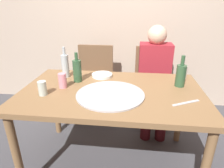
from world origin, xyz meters
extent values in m
plane|color=#424247|center=(0.00, 0.00, 0.00)|extent=(8.00, 8.00, 0.00)
cube|color=#BCA893|center=(0.00, 1.30, 1.30)|extent=(6.00, 0.10, 2.60)
cube|color=olive|center=(0.00, 0.00, 0.72)|extent=(1.45, 0.88, 0.04)
cylinder|color=olive|center=(-0.67, -0.38, 0.35)|extent=(0.06, 0.06, 0.70)
cylinder|color=olive|center=(-0.67, 0.38, 0.35)|extent=(0.06, 0.06, 0.70)
cylinder|color=olive|center=(0.67, 0.38, 0.35)|extent=(0.06, 0.06, 0.70)
cylinder|color=#ADADB2|center=(0.00, -0.10, 0.75)|extent=(0.52, 0.52, 0.01)
cylinder|color=#B2BCC1|center=(-0.46, 0.25, 0.85)|extent=(0.07, 0.07, 0.21)
cylinder|color=#B2BCC1|center=(-0.46, 0.25, 0.99)|extent=(0.03, 0.03, 0.07)
cylinder|color=#2D5133|center=(-0.32, 0.15, 0.84)|extent=(0.07, 0.07, 0.19)
cylinder|color=#2D5133|center=(-0.32, 0.15, 0.97)|extent=(0.03, 0.03, 0.07)
cylinder|color=#2D5133|center=(0.56, 0.14, 0.83)|extent=(0.08, 0.08, 0.18)
cylinder|color=#2D5133|center=(0.56, 0.14, 0.96)|extent=(0.03, 0.03, 0.08)
cylinder|color=beige|center=(0.63, 0.35, 0.80)|extent=(0.06, 0.06, 0.11)
cylinder|color=#B7C6BC|center=(-0.51, -0.15, 0.80)|extent=(0.06, 0.06, 0.11)
cylinder|color=pink|center=(-0.40, 0.00, 0.80)|extent=(0.07, 0.07, 0.12)
cylinder|color=white|center=(-0.13, 0.29, 0.75)|extent=(0.19, 0.19, 0.03)
cube|color=#B7B7BC|center=(0.54, -0.17, 0.74)|extent=(0.20, 0.12, 0.01)
cube|color=brown|center=(-0.32, 0.76, 0.45)|extent=(0.44, 0.44, 0.05)
cube|color=brown|center=(-0.32, 0.96, 0.68)|extent=(0.44, 0.04, 0.45)
cylinder|color=brown|center=(-0.13, 0.57, 0.21)|extent=(0.04, 0.04, 0.42)
cylinder|color=brown|center=(-0.51, 0.57, 0.21)|extent=(0.04, 0.04, 0.42)
cylinder|color=brown|center=(-0.13, 0.95, 0.21)|extent=(0.04, 0.04, 0.42)
cylinder|color=brown|center=(-0.51, 0.95, 0.21)|extent=(0.04, 0.04, 0.42)
cube|color=brown|center=(0.41, 0.76, 0.45)|extent=(0.44, 0.44, 0.05)
cube|color=brown|center=(0.41, 0.96, 0.68)|extent=(0.44, 0.04, 0.45)
cylinder|color=brown|center=(0.60, 0.57, 0.21)|extent=(0.04, 0.04, 0.42)
cylinder|color=brown|center=(0.22, 0.57, 0.21)|extent=(0.04, 0.04, 0.42)
cylinder|color=brown|center=(0.60, 0.95, 0.21)|extent=(0.04, 0.04, 0.42)
cylinder|color=brown|center=(0.22, 0.95, 0.21)|extent=(0.04, 0.04, 0.42)
cube|color=maroon|center=(0.41, 0.78, 0.71)|extent=(0.36, 0.22, 0.52)
sphere|color=beige|center=(0.41, 0.78, 1.06)|extent=(0.21, 0.21, 0.21)
cylinder|color=#3F0E12|center=(0.49, 0.58, 0.45)|extent=(0.12, 0.40, 0.12)
cylinder|color=#3F0E12|center=(0.33, 0.58, 0.45)|extent=(0.12, 0.40, 0.12)
cylinder|color=#3F0E12|center=(0.49, 0.38, 0.23)|extent=(0.11, 0.11, 0.45)
cylinder|color=#3F0E12|center=(0.33, 0.38, 0.23)|extent=(0.11, 0.11, 0.45)
camera|label=1|loc=(0.16, -1.41, 1.39)|focal=31.09mm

